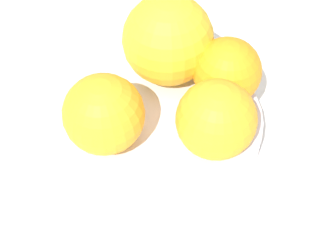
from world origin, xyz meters
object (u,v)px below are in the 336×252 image
(orange_in_bowl_0, at_px, (104,114))
(orange_in_bowl_2, at_px, (227,72))
(orange_in_bowl_3, at_px, (168,40))
(orange_in_bowl_1, at_px, (217,119))
(fruit_bowl, at_px, (168,129))

(orange_in_bowl_0, bearing_deg, orange_in_bowl_2, -113.64)
(orange_in_bowl_0, xyz_separation_m, orange_in_bowl_3, (0.01, -0.10, 0.01))
(orange_in_bowl_0, relative_size, orange_in_bowl_1, 1.02)
(orange_in_bowl_1, relative_size, orange_in_bowl_3, 0.80)
(fruit_bowl, distance_m, orange_in_bowl_3, 0.09)
(orange_in_bowl_0, relative_size, orange_in_bowl_2, 1.10)
(orange_in_bowl_1, bearing_deg, fruit_bowl, 0.45)
(orange_in_bowl_0, xyz_separation_m, orange_in_bowl_2, (-0.05, -0.11, -0.00))
(fruit_bowl, relative_size, orange_in_bowl_1, 2.57)
(orange_in_bowl_2, relative_size, orange_in_bowl_3, 0.73)
(orange_in_bowl_0, height_order, orange_in_bowl_1, orange_in_bowl_0)
(fruit_bowl, height_order, orange_in_bowl_0, orange_in_bowl_0)
(orange_in_bowl_1, distance_m, orange_in_bowl_2, 0.06)
(orange_in_bowl_2, bearing_deg, fruit_bowl, 65.17)
(fruit_bowl, relative_size, orange_in_bowl_2, 2.79)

